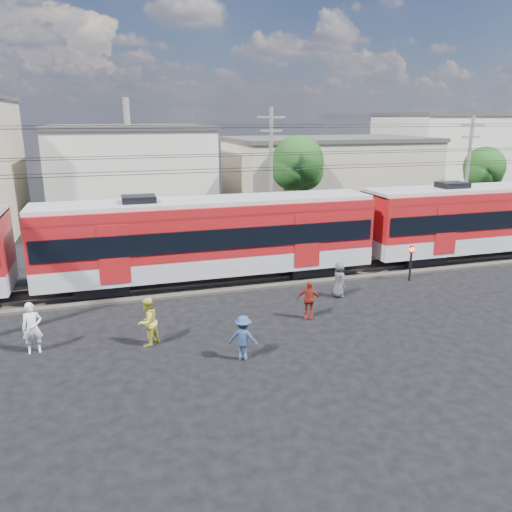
# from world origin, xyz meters

# --- Properties ---
(ground) EXTENTS (120.00, 120.00, 0.00)m
(ground) POSITION_xyz_m (0.00, 0.00, 0.00)
(ground) COLOR black
(ground) RESTS_ON ground
(track_bed) EXTENTS (70.00, 3.40, 0.12)m
(track_bed) POSITION_xyz_m (0.00, 8.00, 0.06)
(track_bed) COLOR #2D2823
(track_bed) RESTS_ON ground
(rail_near) EXTENTS (70.00, 0.12, 0.12)m
(rail_near) POSITION_xyz_m (0.00, 7.25, 0.18)
(rail_near) COLOR #59544C
(rail_near) RESTS_ON track_bed
(rail_far) EXTENTS (70.00, 0.12, 0.12)m
(rail_far) POSITION_xyz_m (0.00, 8.75, 0.18)
(rail_far) COLOR #59544C
(rail_far) RESTS_ON track_bed
(commuter_train) EXTENTS (50.30, 3.08, 4.17)m
(commuter_train) POSITION_xyz_m (0.75, 8.00, 2.40)
(commuter_train) COLOR black
(commuter_train) RESTS_ON ground
(building_midwest) EXTENTS (12.24, 12.24, 7.30)m
(building_midwest) POSITION_xyz_m (-2.00, 27.00, 3.66)
(building_midwest) COLOR beige
(building_midwest) RESTS_ON ground
(building_mideast) EXTENTS (16.32, 10.20, 6.30)m
(building_mideast) POSITION_xyz_m (14.00, 24.00, 3.16)
(building_mideast) COLOR tan
(building_mideast) RESTS_ON ground
(building_east) EXTENTS (10.20, 10.20, 8.30)m
(building_east) POSITION_xyz_m (28.00, 28.00, 4.16)
(building_east) COLOR beige
(building_east) RESTS_ON ground
(utility_pole_mid) EXTENTS (1.80, 0.24, 8.50)m
(utility_pole_mid) POSITION_xyz_m (6.00, 15.00, 4.53)
(utility_pole_mid) COLOR slate
(utility_pole_mid) RESTS_ON ground
(utility_pole_east) EXTENTS (1.80, 0.24, 8.00)m
(utility_pole_east) POSITION_xyz_m (20.00, 14.00, 4.28)
(utility_pole_east) COLOR slate
(utility_pole_east) RESTS_ON ground
(tree_near) EXTENTS (3.82, 3.64, 6.72)m
(tree_near) POSITION_xyz_m (9.19, 18.09, 4.66)
(tree_near) COLOR #382619
(tree_near) RESTS_ON ground
(tree_far) EXTENTS (3.36, 3.12, 5.76)m
(tree_far) POSITION_xyz_m (24.19, 17.09, 3.99)
(tree_far) COLOR #382619
(tree_far) RESTS_ON ground
(pedestrian_a) EXTENTS (0.71, 0.51, 1.82)m
(pedestrian_a) POSITION_xyz_m (-6.85, 2.38, 0.91)
(pedestrian_a) COLOR silver
(pedestrian_a) RESTS_ON ground
(pedestrian_b) EXTENTS (1.09, 1.08, 1.78)m
(pedestrian_b) POSITION_xyz_m (-3.00, 1.82, 0.89)
(pedestrian_b) COLOR gold
(pedestrian_b) RESTS_ON ground
(pedestrian_c) EXTENTS (1.17, 0.97, 1.57)m
(pedestrian_c) POSITION_xyz_m (-0.04, -0.23, 0.78)
(pedestrian_c) COLOR navy
(pedestrian_c) RESTS_ON ground
(pedestrian_d) EXTENTS (1.02, 0.74, 1.60)m
(pedestrian_d) POSITION_xyz_m (3.43, 2.43, 0.80)
(pedestrian_d) COLOR maroon
(pedestrian_d) RESTS_ON ground
(pedestrian_e) EXTENTS (0.58, 0.83, 1.63)m
(pedestrian_e) POSITION_xyz_m (5.73, 4.40, 0.81)
(pedestrian_e) COLOR #444448
(pedestrian_e) RESTS_ON ground
(car_silver) EXTENTS (4.30, 2.34, 1.39)m
(car_silver) POSITION_xyz_m (21.34, 12.99, 0.69)
(car_silver) COLOR #ACAFB3
(car_silver) RESTS_ON ground
(crossing_signal) EXTENTS (0.26, 0.26, 1.79)m
(crossing_signal) POSITION_xyz_m (10.15, 5.46, 1.24)
(crossing_signal) COLOR black
(crossing_signal) RESTS_ON ground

